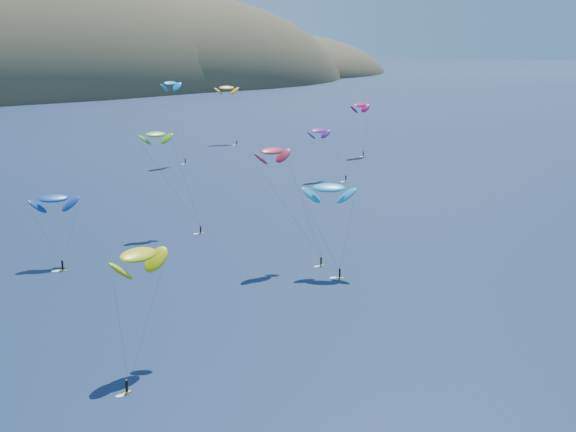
# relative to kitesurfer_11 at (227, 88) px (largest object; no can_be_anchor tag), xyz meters

# --- Properties ---
(kitesurfer_2) EXTENTS (11.74, 13.21, 17.64)m
(kitesurfer_2) POSITION_rel_kitesurfer_11_xyz_m (-107.75, -177.27, -5.81)
(kitesurfer_2) COLOR yellow
(kitesurfer_2) RESTS_ON ground
(kitesurfer_3) EXTENTS (10.65, 10.27, 23.53)m
(kitesurfer_3) POSITION_rel_kitesurfer_11_xyz_m (-77.25, -112.51, 0.66)
(kitesurfer_3) COLOR yellow
(kitesurfer_3) RESTS_ON ground
(kitesurfer_4) EXTENTS (9.18, 9.59, 28.33)m
(kitesurfer_4) POSITION_rel_kitesurfer_11_xyz_m (-37.48, -31.86, 5.16)
(kitesurfer_4) COLOR yellow
(kitesurfer_4) RESTS_ON ground
(kitesurfer_5) EXTENTS (10.12, 11.10, 18.25)m
(kitesurfer_5) POSITION_rel_kitesurfer_11_xyz_m (-62.10, -156.85, -5.18)
(kitesurfer_5) COLOR yellow
(kitesurfer_5) RESTS_ON ground
(kitesurfer_6) EXTENTS (9.01, 10.81, 16.54)m
(kitesurfer_6) POSITION_rel_kitesurfer_11_xyz_m (-12.88, -81.59, -6.51)
(kitesurfer_6) COLOR yellow
(kitesurfer_6) RESTS_ON ground
(kitesurfer_8) EXTENTS (9.60, 7.51, 19.89)m
(kitesurfer_8) POSITION_rel_kitesurfer_11_xyz_m (24.15, -52.73, -3.41)
(kitesurfer_8) COLOR yellow
(kitesurfer_8) RESTS_ON ground
(kitesurfer_9) EXTENTS (11.15, 10.34, 23.94)m
(kitesurfer_9) POSITION_rel_kitesurfer_11_xyz_m (-68.34, -146.94, 0.88)
(kitesurfer_9) COLOR yellow
(kitesurfer_9) RESTS_ON ground
(kitesurfer_10) EXTENTS (9.40, 9.72, 15.01)m
(kitesurfer_10) POSITION_rel_kitesurfer_11_xyz_m (-103.90, -124.70, -8.26)
(kitesurfer_10) COLOR yellow
(kitesurfer_10) RESTS_ON ground
(kitesurfer_11) EXTENTS (9.71, 13.85, 23.33)m
(kitesurfer_11) POSITION_rel_kitesurfer_11_xyz_m (0.00, 0.00, 0.00)
(kitesurfer_11) COLOR yellow
(kitesurfer_11) RESTS_ON ground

